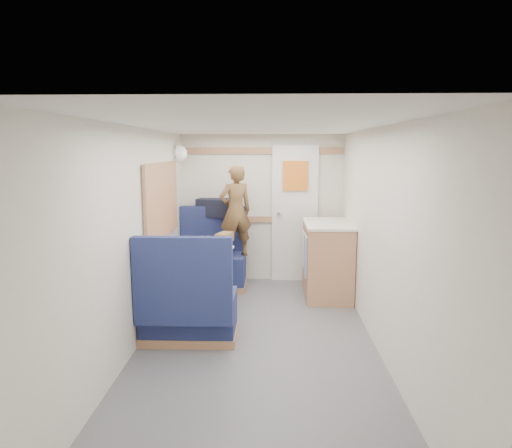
{
  "coord_description": "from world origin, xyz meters",
  "views": [
    {
      "loc": [
        0.13,
        -3.95,
        1.8
      ],
      "look_at": [
        -0.04,
        0.9,
        1.01
      ],
      "focal_mm": 32.0,
      "sensor_mm": 36.0,
      "label": 1
    }
  ],
  "objects_px": {
    "pepper_grinder": "(200,243)",
    "bread_loaf": "(224,237)",
    "galley_counter": "(327,259)",
    "dinette_table": "(201,261)",
    "cheese_block": "(211,249)",
    "tumbler_right": "(206,240)",
    "bench_far": "(212,265)",
    "duffel_bag": "(217,208)",
    "dome_light": "(179,153)",
    "wine_glass": "(188,239)",
    "person": "(236,211)",
    "tray": "(219,250)",
    "salt_grinder": "(202,242)",
    "beer_glass": "(221,243)",
    "bench_near": "(188,311)",
    "tumbler_left": "(175,249)",
    "orange_fruit": "(207,245)"
  },
  "relations": [
    {
      "from": "dinette_table",
      "to": "galley_counter",
      "type": "distance_m",
      "value": 1.57
    },
    {
      "from": "beer_glass",
      "to": "duffel_bag",
      "type": "bearing_deg",
      "value": 99.28
    },
    {
      "from": "duffel_bag",
      "to": "wine_glass",
      "type": "xyz_separation_m",
      "value": [
        -0.15,
        -1.28,
        -0.18
      ]
    },
    {
      "from": "dinette_table",
      "to": "tumbler_right",
      "type": "bearing_deg",
      "value": 81.34
    },
    {
      "from": "beer_glass",
      "to": "dome_light",
      "type": "bearing_deg",
      "value": 126.04
    },
    {
      "from": "tumbler_left",
      "to": "salt_grinder",
      "type": "bearing_deg",
      "value": 62.29
    },
    {
      "from": "bench_far",
      "to": "dome_light",
      "type": "xyz_separation_m",
      "value": [
        -0.39,
        -0.01,
        1.45
      ]
    },
    {
      "from": "tray",
      "to": "beer_glass",
      "type": "height_order",
      "value": "beer_glass"
    },
    {
      "from": "person",
      "to": "tumbler_right",
      "type": "distance_m",
      "value": 0.71
    },
    {
      "from": "dome_light",
      "to": "tumbler_left",
      "type": "height_order",
      "value": "dome_light"
    },
    {
      "from": "bench_far",
      "to": "dome_light",
      "type": "height_order",
      "value": "dome_light"
    },
    {
      "from": "cheese_block",
      "to": "wine_glass",
      "type": "relative_size",
      "value": 0.65
    },
    {
      "from": "galley_counter",
      "to": "bread_loaf",
      "type": "height_order",
      "value": "galley_counter"
    },
    {
      "from": "person",
      "to": "tray",
      "type": "relative_size",
      "value": 3.28
    },
    {
      "from": "bench_far",
      "to": "bench_near",
      "type": "relative_size",
      "value": 1.0
    },
    {
      "from": "tray",
      "to": "tumbler_right",
      "type": "xyz_separation_m",
      "value": [
        -0.19,
        0.31,
        0.04
      ]
    },
    {
      "from": "salt_grinder",
      "to": "bread_loaf",
      "type": "relative_size",
      "value": 0.35
    },
    {
      "from": "dinette_table",
      "to": "pepper_grinder",
      "type": "distance_m",
      "value": 0.21
    },
    {
      "from": "galley_counter",
      "to": "duffel_bag",
      "type": "distance_m",
      "value": 1.63
    },
    {
      "from": "salt_grinder",
      "to": "tumbler_right",
      "type": "bearing_deg",
      "value": 63.89
    },
    {
      "from": "duffel_bag",
      "to": "bread_loaf",
      "type": "relative_size",
      "value": 2.06
    },
    {
      "from": "bench_far",
      "to": "tray",
      "type": "bearing_deg",
      "value": -77.79
    },
    {
      "from": "pepper_grinder",
      "to": "bread_loaf",
      "type": "relative_size",
      "value": 0.36
    },
    {
      "from": "dome_light",
      "to": "beer_glass",
      "type": "relative_size",
      "value": 2.07
    },
    {
      "from": "orange_fruit",
      "to": "pepper_grinder",
      "type": "height_order",
      "value": "orange_fruit"
    },
    {
      "from": "dinette_table",
      "to": "tumbler_left",
      "type": "relative_size",
      "value": 9.14
    },
    {
      "from": "dinette_table",
      "to": "salt_grinder",
      "type": "xyz_separation_m",
      "value": [
        -0.0,
        0.11,
        0.2
      ]
    },
    {
      "from": "cheese_block",
      "to": "wine_glass",
      "type": "distance_m",
      "value": 0.29
    },
    {
      "from": "bench_far",
      "to": "cheese_block",
      "type": "relative_size",
      "value": 9.6
    },
    {
      "from": "galley_counter",
      "to": "person",
      "type": "relative_size",
      "value": 0.79
    },
    {
      "from": "tumbler_right",
      "to": "bread_loaf",
      "type": "relative_size",
      "value": 0.43
    },
    {
      "from": "bench_far",
      "to": "duffel_bag",
      "type": "bearing_deg",
      "value": 80.5
    },
    {
      "from": "tumbler_right",
      "to": "wine_glass",
      "type": "bearing_deg",
      "value": -112.43
    },
    {
      "from": "tray",
      "to": "salt_grinder",
      "type": "height_order",
      "value": "salt_grinder"
    },
    {
      "from": "galley_counter",
      "to": "dinette_table",
      "type": "bearing_deg",
      "value": -159.46
    },
    {
      "from": "dome_light",
      "to": "cheese_block",
      "type": "height_order",
      "value": "dome_light"
    },
    {
      "from": "cheese_block",
      "to": "bread_loaf",
      "type": "height_order",
      "value": "bread_loaf"
    },
    {
      "from": "dome_light",
      "to": "wine_glass",
      "type": "height_order",
      "value": "dome_light"
    },
    {
      "from": "wine_glass",
      "to": "pepper_grinder",
      "type": "distance_m",
      "value": 0.25
    },
    {
      "from": "tumbler_right",
      "to": "bread_loaf",
      "type": "distance_m",
      "value": 0.27
    },
    {
      "from": "bench_near",
      "to": "galley_counter",
      "type": "height_order",
      "value": "bench_near"
    },
    {
      "from": "duffel_bag",
      "to": "bench_far",
      "type": "bearing_deg",
      "value": -84.83
    },
    {
      "from": "bench_far",
      "to": "wine_glass",
      "type": "height_order",
      "value": "bench_far"
    },
    {
      "from": "dome_light",
      "to": "galley_counter",
      "type": "relative_size",
      "value": 0.22
    },
    {
      "from": "dome_light",
      "to": "pepper_grinder",
      "type": "bearing_deg",
      "value": -65.28
    },
    {
      "from": "person",
      "to": "cheese_block",
      "type": "distance_m",
      "value": 1.06
    },
    {
      "from": "tumbler_right",
      "to": "galley_counter",
      "type": "bearing_deg",
      "value": 14.71
    },
    {
      "from": "tray",
      "to": "wine_glass",
      "type": "xyz_separation_m",
      "value": [
        -0.33,
        -0.02,
        0.11
      ]
    },
    {
      "from": "galley_counter",
      "to": "duffel_bag",
      "type": "xyz_separation_m",
      "value": [
        -1.42,
        0.57,
        0.56
      ]
    },
    {
      "from": "pepper_grinder",
      "to": "bread_loaf",
      "type": "bearing_deg",
      "value": 49.41
    }
  ]
}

